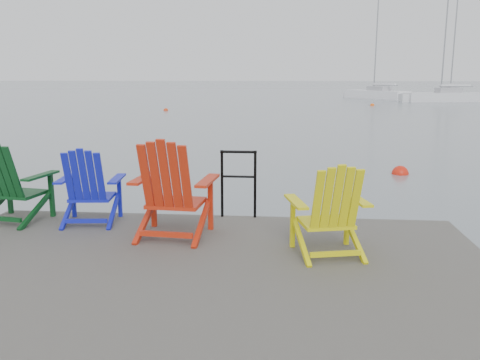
# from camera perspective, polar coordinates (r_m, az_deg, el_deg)

# --- Properties ---
(ground) EXTENTS (400.00, 400.00, 0.00)m
(ground) POSITION_cam_1_polar(r_m,az_deg,el_deg) (4.80, -6.11, -17.89)
(ground) COLOR slate
(ground) RESTS_ON ground
(dock) EXTENTS (6.00, 5.00, 1.40)m
(dock) POSITION_cam_1_polar(r_m,az_deg,el_deg) (4.64, -6.21, -14.15)
(dock) COLOR #2E2B28
(dock) RESTS_ON ground
(handrail) EXTENTS (0.48, 0.04, 0.90)m
(handrail) POSITION_cam_1_polar(r_m,az_deg,el_deg) (6.70, -0.17, 0.31)
(handrail) COLOR black
(handrail) RESTS_ON dock
(chair_green) EXTENTS (0.93, 0.88, 1.05)m
(chair_green) POSITION_cam_1_polar(r_m,az_deg,el_deg) (7.11, -24.30, -0.17)
(chair_green) COLOR #0A3815
(chair_green) RESTS_ON dock
(chair_blue) EXTENTS (0.84, 0.78, 0.98)m
(chair_blue) POSITION_cam_1_polar(r_m,az_deg,el_deg) (6.68, -16.60, -0.64)
(chair_blue) COLOR #1119B5
(chair_blue) RESTS_ON dock
(chair_red) EXTENTS (0.98, 0.91, 1.16)m
(chair_red) POSITION_cam_1_polar(r_m,az_deg,el_deg) (5.89, -7.65, -0.96)
(chair_red) COLOR #B9240D
(chair_red) RESTS_ON dock
(chair_yellow) EXTENTS (0.91, 0.86, 0.99)m
(chair_yellow) POSITION_cam_1_polar(r_m,az_deg,el_deg) (5.34, 10.08, -3.30)
(chair_yellow) COLOR yellow
(chair_yellow) RESTS_ON dock
(sailboat_near) EXTENTS (5.89, 7.19, 10.40)m
(sailboat_near) POSITION_cam_1_polar(r_m,az_deg,el_deg) (54.47, 15.06, 9.21)
(sailboat_near) COLOR white
(sailboat_near) RESTS_ON ground
(sailboat_mid) EXTENTS (4.65, 8.72, 11.67)m
(sailboat_mid) POSITION_cam_1_polar(r_m,az_deg,el_deg) (54.16, 22.49, 8.72)
(sailboat_mid) COLOR silver
(sailboat_mid) RESTS_ON ground
(sailboat_far) EXTENTS (7.07, 2.91, 9.69)m
(sailboat_far) POSITION_cam_1_polar(r_m,az_deg,el_deg) (49.74, 21.97, 8.57)
(sailboat_far) COLOR silver
(sailboat_far) RESTS_ON ground
(buoy_a) EXTENTS (0.41, 0.41, 0.41)m
(buoy_a) POSITION_cam_1_polar(r_m,az_deg,el_deg) (12.96, 17.53, 0.65)
(buoy_a) COLOR red
(buoy_a) RESTS_ON ground
(buoy_b) EXTENTS (0.32, 0.32, 0.32)m
(buoy_b) POSITION_cam_1_polar(r_m,az_deg,el_deg) (34.98, -8.33, 7.72)
(buoy_b) COLOR red
(buoy_b) RESTS_ON ground
(buoy_d) EXTENTS (0.33, 0.33, 0.33)m
(buoy_d) POSITION_cam_1_polar(r_m,az_deg,el_deg) (41.74, 14.63, 8.10)
(buoy_d) COLOR #F7590E
(buoy_d) RESTS_ON ground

